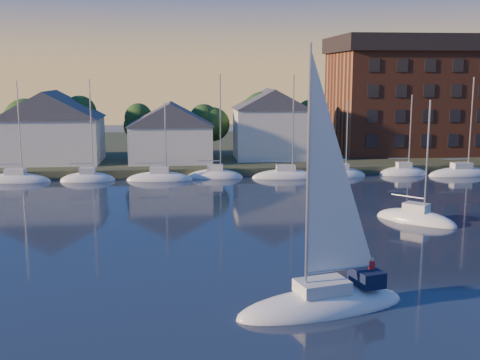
{
  "coord_description": "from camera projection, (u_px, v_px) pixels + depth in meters",
  "views": [
    {
      "loc": [
        -4.5,
        -24.93,
        12.9
      ],
      "look_at": [
        0.05,
        22.0,
        4.52
      ],
      "focal_mm": 45.0,
      "sensor_mm": 36.0,
      "label": 1
    }
  ],
  "objects": [
    {
      "name": "hero_sailboat",
      "position": [
        324.0,
        298.0,
        33.35
      ],
      "size": [
        10.62,
        5.72,
        15.55
      ],
      "rotation": [
        0.0,
        0.0,
        3.4
      ],
      "color": "silver",
      "rests_on": "ground"
    },
    {
      "name": "wooden_dock",
      "position": [
        217.0,
        174.0,
        78.08
      ],
      "size": [
        120.0,
        3.0,
        1.0
      ],
      "primitive_type": "cube",
      "color": "brown",
      "rests_on": "ground"
    },
    {
      "name": "moored_fleet",
      "position": [
        187.0,
        178.0,
        74.74
      ],
      "size": [
        79.5,
        2.4,
        12.05
      ],
      "color": "silver",
      "rests_on": "ground"
    },
    {
      "name": "shoreline_land",
      "position": [
        209.0,
        152.0,
        100.62
      ],
      "size": [
        160.0,
        50.0,
        2.0
      ],
      "primitive_type": "cube",
      "color": "#374227",
      "rests_on": "ground"
    },
    {
      "name": "clubhouse_west",
      "position": [
        51.0,
        126.0,
        80.83
      ],
      "size": [
        13.65,
        9.45,
        9.64
      ],
      "color": "silver",
      "rests_on": "shoreline_land"
    },
    {
      "name": "clubhouse_east",
      "position": [
        271.0,
        123.0,
        84.65
      ],
      "size": [
        10.5,
        8.4,
        9.8
      ],
      "color": "silver",
      "rests_on": "shoreline_land"
    },
    {
      "name": "drifting_sailboat_right",
      "position": [
        416.0,
        220.0,
        53.07
      ],
      "size": [
        7.0,
        7.1,
        11.79
      ],
      "rotation": [
        0.0,
        0.0,
        -0.8
      ],
      "color": "silver",
      "rests_on": "ground"
    },
    {
      "name": "condo_block",
      "position": [
        433.0,
        94.0,
        92.29
      ],
      "size": [
        31.0,
        17.0,
        17.4
      ],
      "color": "brown",
      "rests_on": "shoreline_land"
    },
    {
      "name": "tree_line",
      "position": [
        226.0,
        113.0,
        87.79
      ],
      "size": [
        93.4,
        5.4,
        8.9
      ],
      "color": "#382519",
      "rests_on": "shoreline_land"
    },
    {
      "name": "clubhouse_centre",
      "position": [
        171.0,
        131.0,
        81.51
      ],
      "size": [
        11.55,
        8.4,
        8.08
      ],
      "color": "silver",
      "rests_on": "shoreline_land"
    }
  ]
}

